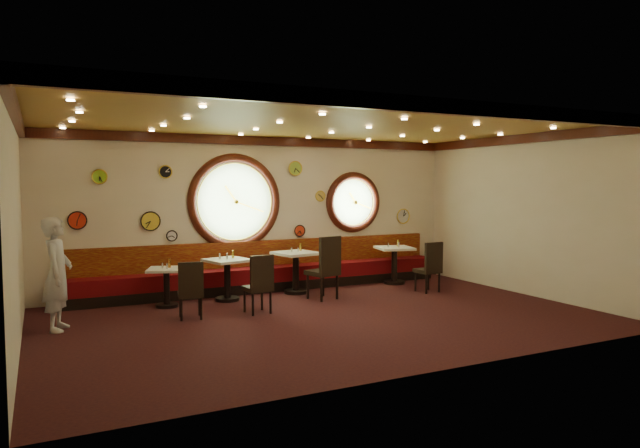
{
  "coord_description": "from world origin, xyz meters",
  "views": [
    {
      "loc": [
        -4.21,
        -8.31,
        2.21
      ],
      "look_at": [
        0.28,
        0.8,
        1.5
      ],
      "focal_mm": 32.0,
      "sensor_mm": 36.0,
      "label": 1
    }
  ],
  "objects": [
    {
      "name": "floor",
      "position": [
        0.0,
        0.0,
        0.0
      ],
      "size": [
        9.0,
        6.0,
        0.0
      ],
      "primitive_type": "cube",
      "color": "black",
      "rests_on": "ground"
    },
    {
      "name": "ceiling",
      "position": [
        0.0,
        0.0,
        3.2
      ],
      "size": [
        9.0,
        6.0,
        0.02
      ],
      "primitive_type": "cube",
      "color": "#B17A32",
      "rests_on": "wall_back"
    },
    {
      "name": "wall_back",
      "position": [
        0.0,
        3.0,
        1.6
      ],
      "size": [
        9.0,
        0.02,
        3.2
      ],
      "primitive_type": "cube",
      "color": "beige",
      "rests_on": "floor"
    },
    {
      "name": "wall_front",
      "position": [
        0.0,
        -3.0,
        1.6
      ],
      "size": [
        9.0,
        0.02,
        3.2
      ],
      "primitive_type": "cube",
      "color": "beige",
      "rests_on": "floor"
    },
    {
      "name": "wall_left",
      "position": [
        -4.5,
        0.0,
        1.6
      ],
      "size": [
        0.02,
        6.0,
        3.2
      ],
      "primitive_type": "cube",
      "color": "beige",
      "rests_on": "floor"
    },
    {
      "name": "wall_right",
      "position": [
        4.5,
        0.0,
        1.6
      ],
      "size": [
        0.02,
        6.0,
        3.2
      ],
      "primitive_type": "cube",
      "color": "beige",
      "rests_on": "floor"
    },
    {
      "name": "molding_back",
      "position": [
        0.0,
        2.95,
        3.11
      ],
      "size": [
        9.0,
        0.1,
        0.18
      ],
      "primitive_type": "cube",
      "color": "#351109",
      "rests_on": "wall_back"
    },
    {
      "name": "molding_front",
      "position": [
        0.0,
        -2.95,
        3.11
      ],
      "size": [
        9.0,
        0.1,
        0.18
      ],
      "primitive_type": "cube",
      "color": "#351109",
      "rests_on": "wall_back"
    },
    {
      "name": "molding_left",
      "position": [
        -4.45,
        0.0,
        3.11
      ],
      "size": [
        0.1,
        6.0,
        0.18
      ],
      "primitive_type": "cube",
      "color": "#351109",
      "rests_on": "wall_back"
    },
    {
      "name": "molding_right",
      "position": [
        4.45,
        0.0,
        3.11
      ],
      "size": [
        0.1,
        6.0,
        0.18
      ],
      "primitive_type": "cube",
      "color": "#351109",
      "rests_on": "wall_back"
    },
    {
      "name": "banquette_base",
      "position": [
        0.0,
        2.72,
        0.1
      ],
      "size": [
        8.0,
        0.55,
        0.2
      ],
      "primitive_type": "cube",
      "color": "black",
      "rests_on": "floor"
    },
    {
      "name": "banquette_seat",
      "position": [
        0.0,
        2.72,
        0.35
      ],
      "size": [
        8.0,
        0.55,
        0.3
      ],
      "primitive_type": "cube",
      "color": "#57070D",
      "rests_on": "banquette_base"
    },
    {
      "name": "banquette_back",
      "position": [
        0.0,
        2.94,
        0.75
      ],
      "size": [
        8.0,
        0.1,
        0.55
      ],
      "primitive_type": "cube",
      "color": "#600807",
      "rests_on": "wall_back"
    },
    {
      "name": "porthole_left_glass",
      "position": [
        -0.6,
        3.0,
        1.85
      ],
      "size": [
        1.66,
        0.02,
        1.66
      ],
      "primitive_type": "cylinder",
      "rotation": [
        1.57,
        0.0,
        0.0
      ],
      "color": "#8AB26A",
      "rests_on": "wall_back"
    },
    {
      "name": "porthole_left_frame",
      "position": [
        -0.6,
        2.98,
        1.85
      ],
      "size": [
        1.98,
        0.18,
        1.98
      ],
      "primitive_type": "torus",
      "rotation": [
        1.57,
        0.0,
        0.0
      ],
      "color": "#351109",
      "rests_on": "wall_back"
    },
    {
      "name": "porthole_left_ring",
      "position": [
        -0.6,
        2.95,
        1.85
      ],
      "size": [
        1.61,
        0.03,
        1.61
      ],
      "primitive_type": "torus",
      "rotation": [
        1.57,
        0.0,
        0.0
      ],
      "color": "gold",
      "rests_on": "wall_back"
    },
    {
      "name": "porthole_right_glass",
      "position": [
        2.2,
        3.0,
        1.8
      ],
      "size": [
        1.1,
        0.02,
        1.1
      ],
      "primitive_type": "cylinder",
      "rotation": [
        1.57,
        0.0,
        0.0
      ],
      "color": "#8AB26A",
      "rests_on": "wall_back"
    },
    {
      "name": "porthole_right_frame",
      "position": [
        2.2,
        2.98,
        1.8
      ],
      "size": [
        1.38,
        0.18,
        1.38
      ],
      "primitive_type": "torus",
      "rotation": [
        1.57,
        0.0,
        0.0
      ],
      "color": "#351109",
      "rests_on": "wall_back"
    },
    {
      "name": "porthole_right_ring",
      "position": [
        2.2,
        2.95,
        1.8
      ],
      "size": [
        1.09,
        0.03,
        1.09
      ],
      "primitive_type": "torus",
      "rotation": [
        1.57,
        0.0,
        0.0
      ],
      "color": "gold",
      "rests_on": "wall_back"
    },
    {
      "name": "wall_clock_0",
      "position": [
        -3.6,
        2.96,
        1.55
      ],
      "size": [
        0.32,
        0.03,
        0.32
      ],
      "primitive_type": "cylinder",
      "rotation": [
        1.57,
        0.0,
        0.0
      ],
      "color": "red",
      "rests_on": "wall_back"
    },
    {
      "name": "wall_clock_1",
      "position": [
        -2.0,
        2.96,
        2.45
      ],
      "size": [
        0.24,
        0.03,
        0.24
      ],
      "primitive_type": "cylinder",
      "rotation": [
        1.57,
        0.0,
        0.0
      ],
      "color": "black",
      "rests_on": "wall_back"
    },
    {
      "name": "wall_clock_2",
      "position": [
        0.75,
        2.96,
        2.55
      ],
      "size": [
        0.3,
        0.03,
        0.3
      ],
      "primitive_type": "cylinder",
      "rotation": [
        1.57,
        0.0,
        0.0
      ],
      "color": "#96BF3B",
      "rests_on": "wall_back"
    },
    {
      "name": "wall_clock_3",
      "position": [
        -1.9,
        2.96,
        1.2
      ],
      "size": [
        0.2,
        0.03,
        0.2
      ],
      "primitive_type": "cylinder",
      "rotation": [
        1.57,
        0.0,
        0.0
      ],
      "color": "white",
      "rests_on": "wall_back"
    },
    {
      "name": "wall_clock_4",
      "position": [
        3.55,
        2.96,
        1.45
      ],
      "size": [
        0.34,
        0.03,
        0.34
      ],
      "primitive_type": "cylinder",
      "rotation": [
        1.57,
        0.0,
        0.0
      ],
      "color": "silver",
      "rests_on": "wall_back"
    },
    {
      "name": "wall_clock_5",
      "position": [
        -2.3,
        2.96,
        1.5
      ],
      "size": [
        0.36,
        0.03,
        0.36
      ],
      "primitive_type": "cylinder",
      "rotation": [
        1.57,
        0.0,
        0.0
      ],
      "color": "gold",
      "rests_on": "wall_back"
    },
    {
      "name": "wall_clock_6",
      "position": [
        0.85,
        2.96,
        1.2
      ],
      "size": [
        0.24,
        0.03,
        0.24
      ],
      "primitive_type": "cylinder",
      "rotation": [
        1.57,
        0.0,
        0.0
      ],
      "color": "red",
      "rests_on": "wall_back"
    },
    {
      "name": "wall_clock_7",
      "position": [
        1.35,
        2.96,
        1.95
      ],
      "size": [
        0.22,
        0.03,
        0.22
      ],
      "primitive_type": "cylinder",
      "rotation": [
        1.57,
        0.0,
        0.0
      ],
      "color": "gold",
      "rests_on": "wall_back"
    },
    {
      "name": "wall_clock_8",
      "position": [
        -3.2,
        2.96,
        2.35
      ],
      "size": [
        0.26,
        0.03,
        0.26
      ],
      "primitive_type": "cylinder",
      "rotation": [
        1.57,
        0.0,
        0.0
      ],
      "color": "#8DD029",
      "rests_on": "wall_back"
    },
    {
      "name": "table_a",
      "position": [
        -2.2,
        2.02,
        0.44
      ],
      "size": [
        0.81,
        0.81,
        0.7
      ],
      "color": "black",
      "rests_on": "floor"
    },
    {
      "name": "table_b",
      "position": [
        -1.05,
        2.08,
        0.5
      ],
      "size": [
        0.9,
        0.9,
        0.8
      ],
      "color": "black",
      "rests_on": "floor"
    },
    {
      "name": "table_c",
      "position": [
        0.41,
        2.18,
        0.53
      ],
      "size": [
        0.91,
        0.91,
        0.84
      ],
      "color": "black",
      "rests_on": "floor"
    },
    {
      "name": "table_d",
      "position": [
        2.83,
        2.24,
        0.52
      ],
      "size": [
        0.9,
        0.9,
        0.82
      ],
      "color": "black",
      "rests_on": "floor"
    },
    {
      "name": "chair_a",
      "position": [
        -2.04,
        0.87,
        0.55
      ],
      "size": [
        0.46,
        0.46,
        0.59
      ],
      "rotation": [
        0.0,
        0.0,
        -0.16
      ],
      "color": "black",
      "rests_on": "floor"
    },
    {
      "name": "chair_b",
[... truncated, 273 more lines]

